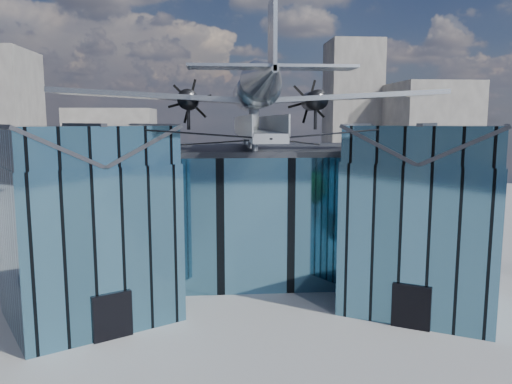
{
  "coord_description": "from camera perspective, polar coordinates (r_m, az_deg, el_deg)",
  "views": [
    {
      "loc": [
        -2.75,
        -31.28,
        11.98
      ],
      "look_at": [
        0.0,
        2.0,
        7.2
      ],
      "focal_mm": 35.0,
      "sensor_mm": 36.0,
      "label": 1
    }
  ],
  "objects": [
    {
      "name": "ground_plane",
      "position": [
        33.61,
        0.29,
        -12.74
      ],
      "size": [
        120.0,
        120.0,
        0.0
      ],
      "primitive_type": "plane",
      "color": "gray"
    },
    {
      "name": "bg_towers",
      "position": [
        81.9,
        -1.79,
        6.76
      ],
      "size": [
        77.0,
        24.5,
        26.0
      ],
      "color": "gray",
      "rests_on": "ground"
    },
    {
      "name": "tree_side_e",
      "position": [
        51.87,
        20.49,
        -2.12
      ],
      "size": [
        4.01,
        4.01,
        4.73
      ],
      "rotation": [
        0.0,
        0.0,
        0.43
      ],
      "color": "#352315",
      "rests_on": "ground"
    },
    {
      "name": "museum",
      "position": [
        37.75,
        -0.48,
        -1.68
      ],
      "size": [
        32.88,
        24.5,
        17.6
      ],
      "color": "teal",
      "rests_on": "ground"
    }
  ]
}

